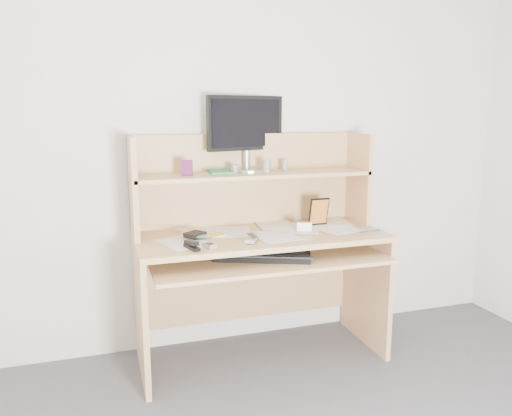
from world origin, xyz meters
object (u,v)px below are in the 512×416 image
object	(u,v)px
desk	(257,240)
monitor	(246,131)
tv_remote	(252,238)
keyboard	(263,256)
game_case	(319,212)

from	to	relation	value
desk	monitor	xyz separation A→B (m)	(-0.01, 0.18, 0.62)
tv_remote	monitor	bearing A→B (deg)	106.74
desk	keyboard	xyz separation A→B (m)	(-0.04, -0.22, -0.03)
desk	keyboard	world-z (taller)	desk
desk	game_case	size ratio (longest dim) A/B	8.29
keyboard	monitor	xyz separation A→B (m)	(0.03, 0.40, 0.65)
desk	game_case	xyz separation A→B (m)	(0.39, -0.00, 0.15)
keyboard	monitor	world-z (taller)	monitor
keyboard	tv_remote	size ratio (longest dim) A/B	3.10
keyboard	tv_remote	world-z (taller)	tv_remote
tv_remote	game_case	distance (m)	0.53
desk	tv_remote	xyz separation A→B (m)	(-0.09, -0.21, 0.07)
keyboard	monitor	bearing A→B (deg)	108.30
desk	monitor	world-z (taller)	monitor
game_case	monitor	bearing A→B (deg)	154.77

